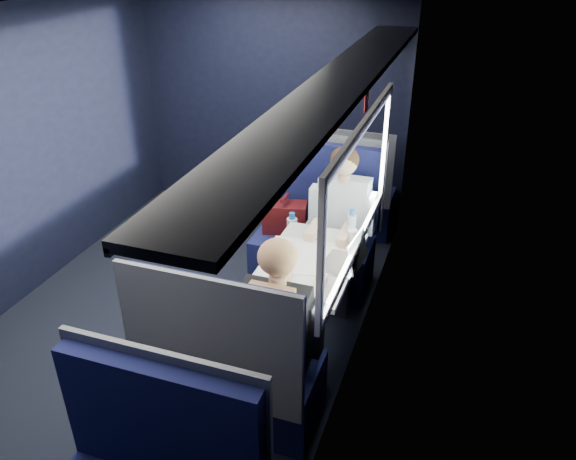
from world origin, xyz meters
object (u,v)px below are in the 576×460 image
(man, at_px, (340,220))
(laptop, at_px, (349,258))
(seat_bay_far, at_px, (233,372))
(woman, at_px, (281,323))
(bottle_small, at_px, (351,226))
(seat_bay_near, at_px, (314,236))
(seat_row_front, at_px, (342,195))
(table, at_px, (306,269))
(cup, at_px, (352,236))

(man, relative_size, laptop, 3.94)
(seat_bay_far, xyz_separation_m, woman, (0.25, 0.17, 0.31))
(man, xyz_separation_m, bottle_small, (0.16, -0.30, 0.12))
(seat_bay_near, distance_m, seat_row_front, 0.92)
(man, distance_m, laptop, 0.73)
(seat_bay_far, xyz_separation_m, bottle_small, (0.41, 1.27, 0.43))
(seat_row_front, relative_size, man, 0.88)
(table, relative_size, man, 0.76)
(woman, relative_size, cup, 13.80)
(man, bearing_deg, seat_row_front, 102.83)
(seat_bay_near, xyz_separation_m, bottle_small, (0.42, -0.47, 0.42))
(seat_row_front, xyz_separation_m, woman, (0.25, -2.50, 0.32))
(woman, distance_m, bottle_small, 1.12)
(table, relative_size, laptop, 2.98)
(man, relative_size, cup, 13.80)
(bottle_small, bearing_deg, seat_bay_near, 131.69)
(seat_bay_far, height_order, man, man)
(table, relative_size, seat_bay_far, 0.79)
(woman, bearing_deg, seat_bay_far, -146.18)
(seat_bay_far, height_order, bottle_small, seat_bay_far)
(woman, bearing_deg, man, 90.00)
(seat_bay_far, height_order, cup, seat_bay_far)
(man, bearing_deg, seat_bay_far, -99.03)
(laptop, relative_size, bottle_small, 1.44)
(woman, height_order, laptop, woman)
(seat_bay_near, bearing_deg, seat_bay_far, -89.50)
(table, relative_size, seat_bay_near, 0.79)
(man, distance_m, bottle_small, 0.36)
(laptop, bearing_deg, table, -178.11)
(table, distance_m, cup, 0.44)
(seat_bay_near, height_order, man, man)
(seat_row_front, relative_size, laptop, 3.46)
(seat_bay_far, bearing_deg, seat_bay_near, 90.50)
(table, relative_size, seat_row_front, 0.86)
(seat_bay_far, bearing_deg, table, 78.22)
(table, bearing_deg, seat_row_front, 95.80)
(table, bearing_deg, cup, 54.71)
(woman, bearing_deg, laptop, 72.07)
(woman, relative_size, laptop, 3.94)
(bottle_small, bearing_deg, seat_bay_far, -107.70)
(seat_bay_near, xyz_separation_m, seat_bay_far, (0.02, -1.75, -0.01))
(seat_row_front, bearing_deg, seat_bay_near, -90.95)
(woman, bearing_deg, cup, 80.40)
(man, xyz_separation_m, woman, (0.00, -1.41, 0.01))
(seat_row_front, bearing_deg, cup, -73.53)
(seat_row_front, relative_size, bottle_small, 4.97)
(laptop, distance_m, cup, 0.34)
(cup, bearing_deg, bottle_small, 113.29)
(table, bearing_deg, man, 84.48)
(seat_bay_far, distance_m, cup, 1.35)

